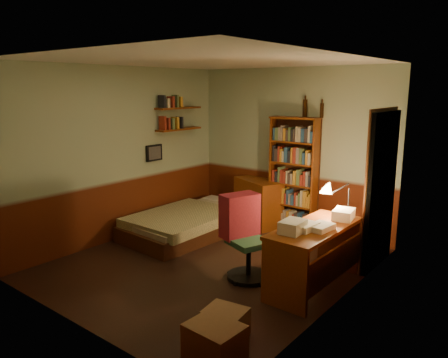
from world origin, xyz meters
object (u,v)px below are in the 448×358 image
Objects in this scene: cardboard_box_a at (215,343)px; cardboard_box_b at (225,323)px; bookshelf at (293,175)px; bed at (191,214)px; desk_lamp at (349,195)px; mini_stereo at (285,178)px; desk at (314,257)px; office_chair at (249,245)px; dresser at (258,202)px.

cardboard_box_b is (-0.17, 0.36, -0.04)m from cardboard_box_a.
bed is at bearing -142.10° from bookshelf.
cardboard_box_a is at bearing -81.68° from desk_lamp.
mini_stereo is 1.88m from desk_lamp.
bookshelf is at bearing 46.52° from bed.
office_chair is at bearing -157.58° from desk.
cardboard_box_a is at bearing -75.88° from bookshelf.
bed is at bearing -138.10° from mini_stereo.
desk is (2.42, -0.54, 0.06)m from bed.
cardboard_box_a is (2.43, -2.35, -0.14)m from bed.
office_chair is at bearing -37.24° from dresser.
bed is 1.63m from mini_stereo.
mini_stereo is (0.44, 0.12, 0.46)m from dresser.
cardboard_box_a is at bearing -75.05° from mini_stereo.
office_chair reaches higher than bed.
dresser is 1.60× the size of desk_lamp.
office_chair is at bearing -80.72° from bookshelf.
desk_lamp is (2.54, 0.07, 0.70)m from bed.
cardboard_box_a is at bearing -39.65° from dresser.
desk is at bearing -18.85° from dresser.
mini_stereo is 0.66× the size of cardboard_box_b.
cardboard_box_b is (2.25, -1.99, -0.18)m from bed.
office_chair is 1.32m from cardboard_box_b.
bookshelf reaches higher than cardboard_box_a.
office_chair is (0.52, -1.95, -0.48)m from bookshelf.
mini_stereo reaches higher than dresser.
dresser is at bearing 140.81° from office_chair.
desk_lamp is at bearing -42.46° from mini_stereo.
bed is 1.53× the size of desk.
bookshelf is (1.18, 1.12, 0.60)m from bed.
cardboard_box_b is at bearing -95.60° from desk.
cardboard_box_b is at bearing -75.43° from mini_stereo.
desk is at bearing -9.62° from bed.
bookshelf reaches higher than dresser.
dresser is at bearing 164.91° from desk_lamp.
dresser is 2.17m from office_chair.
dresser is at bearing 119.05° from cardboard_box_b.
bookshelf is at bearing 127.58° from desk.
bookshelf is at bearing 109.76° from cardboard_box_a.
office_chair is (1.70, -0.83, 0.12)m from bed.
bookshelf is 1.72m from desk_lamp.
dresser is 3.47m from cardboard_box_b.
bookshelf reaches higher than mini_stereo.
desk is 3.04× the size of cardboard_box_a.
dresser is at bearing -177.60° from bookshelf.
dresser is 0.48× the size of bookshelf.
office_chair is (1.12, -1.86, 0.05)m from dresser.
bed reaches higher than cardboard_box_b.
mini_stereo is 0.18× the size of desk.
cardboard_box_a is at bearing -44.70° from office_chair.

